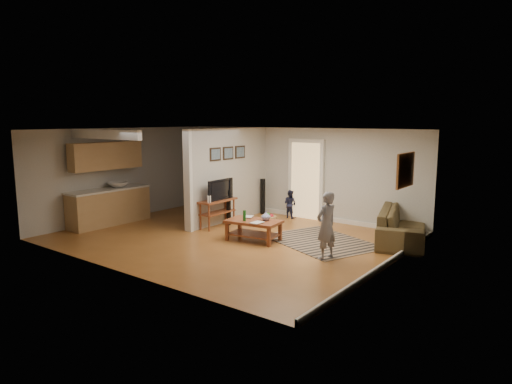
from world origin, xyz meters
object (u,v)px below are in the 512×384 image
coffee_table (254,225)px  speaker_right (263,196)px  toddler (290,218)px  speaker_left (229,207)px  sofa (402,241)px  tv_console (218,202)px  toy_basket (269,221)px  child (325,259)px

coffee_table → speaker_right: size_ratio=1.26×
coffee_table → toddler: (-0.67, 2.52, -0.37)m
coffee_table → speaker_left: speaker_left is taller
sofa → speaker_left: (-4.18, -1.17, 0.46)m
speaker_left → tv_console: bearing=-117.1°
tv_console → toy_basket: size_ratio=2.77×
sofa → speaker_right: 4.36m
toy_basket → toddler: 1.21m
coffee_table → speaker_right: speaker_right is taller
coffee_table → toddler: bearing=104.9°
sofa → speaker_right: (-4.30, 0.50, 0.52)m
speaker_left → speaker_right: 1.68m
tv_console → speaker_right: (-0.06, 2.03, -0.13)m
tv_console → speaker_right: bearing=90.3°
toy_basket → speaker_right: bearing=131.8°
speaker_right → child: size_ratio=0.77×
sofa → toy_basket: bearing=85.4°
sofa → child: size_ratio=1.85×
tv_console → speaker_left: tv_console is taller
tv_console → toddler: tv_console is taller
sofa → coffee_table: bearing=110.3°
sofa → speaker_left: size_ratio=2.71×
sofa → toy_basket: (-3.23, -0.69, 0.15)m
tv_console → toddler: 2.31m
child → toy_basket: bearing=-107.6°
coffee_table → toy_basket: bearing=112.4°
speaker_left → toy_basket: speaker_left is taller
toy_basket → toddler: bearing=95.8°
sofa → tv_console: (-4.24, -1.53, 0.65)m
coffee_table → tv_console: size_ratio=1.13×
toy_basket → tv_console: bearing=-140.1°
coffee_table → toy_basket: coffee_table is taller
sofa → child: 2.37m
sofa → child: (-0.74, -2.25, 0.00)m
sofa → speaker_right: size_ratio=2.42×
tv_console → coffee_table: bearing=-19.0°
speaker_left → toddler: size_ratio=1.17×
coffee_table → tv_console: bearing=162.4°
speaker_right → child: bearing=-30.0°
speaker_left → toy_basket: bearing=9.0°
toy_basket → toddler: (-0.12, 1.19, -0.15)m
coffee_table → child: (1.95, -0.23, -0.37)m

